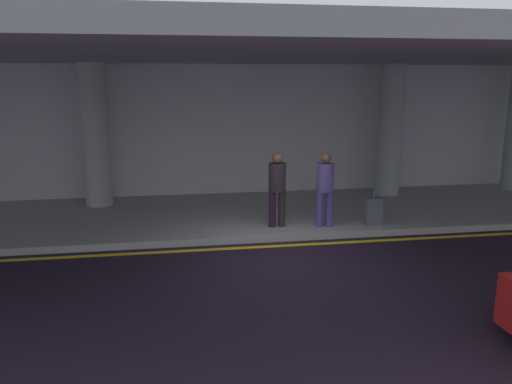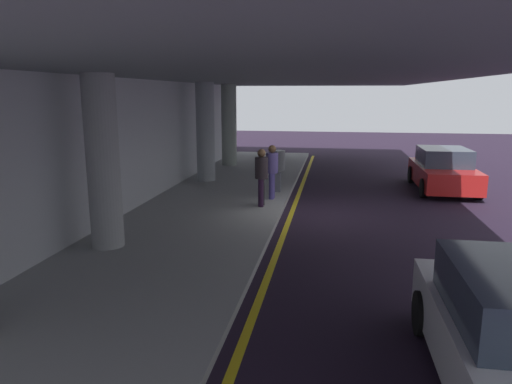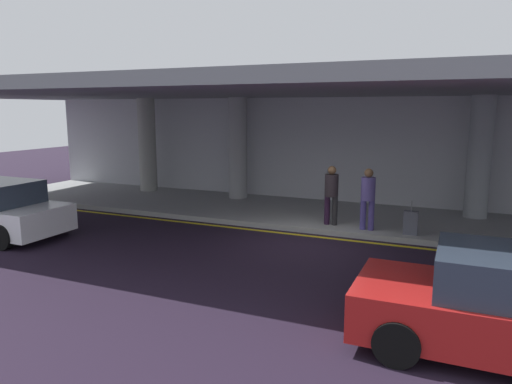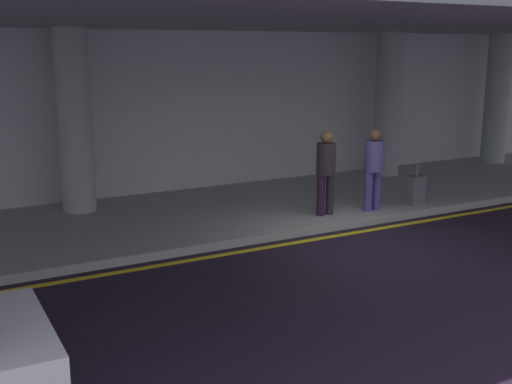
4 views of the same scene
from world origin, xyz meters
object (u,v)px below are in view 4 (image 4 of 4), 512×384
at_px(person_waiting_for_ride, 374,164).
at_px(support_column_right_mid, 497,99).
at_px(support_column_center, 388,105).
at_px(support_column_left_mid, 74,121).
at_px(traveler_with_luggage, 326,167).
at_px(suitcase_upright_primary, 416,190).

bearing_deg(person_waiting_for_ride, support_column_right_mid, 69.63).
xyz_separation_m(support_column_center, support_column_right_mid, (4.00, 0.00, 0.00)).
xyz_separation_m(support_column_left_mid, person_waiting_for_ride, (5.27, -2.88, -0.86)).
xyz_separation_m(support_column_right_mid, person_waiting_for_ride, (-6.73, -2.88, -0.86)).
bearing_deg(person_waiting_for_ride, support_column_left_mid, -162.20).
xyz_separation_m(support_column_left_mid, traveler_with_luggage, (4.22, -2.71, -0.86)).
height_order(support_column_left_mid, support_column_right_mid, same).
bearing_deg(support_column_right_mid, traveler_with_luggage, -160.81).
xyz_separation_m(traveler_with_luggage, person_waiting_for_ride, (1.05, -0.17, 0.00)).
xyz_separation_m(support_column_right_mid, traveler_with_luggage, (-7.78, -2.71, -0.86)).
bearing_deg(support_column_left_mid, traveler_with_luggage, -32.72).
bearing_deg(suitcase_upright_primary, traveler_with_luggage, 153.88).
bearing_deg(support_column_center, traveler_with_luggage, -144.40).
bearing_deg(person_waiting_for_ride, traveler_with_luggage, -142.80).
distance_m(support_column_right_mid, suitcase_upright_primary, 6.49).
bearing_deg(support_column_center, suitcase_upright_primary, -118.66).
bearing_deg(person_waiting_for_ride, suitcase_upright_primary, 44.64).
height_order(support_column_right_mid, person_waiting_for_ride, support_column_right_mid).
height_order(support_column_center, suitcase_upright_primary, support_column_center).
bearing_deg(person_waiting_for_ride, support_column_center, 92.97).
bearing_deg(support_column_center, person_waiting_for_ride, -133.51).
distance_m(traveler_with_luggage, suitcase_upright_primary, 2.29).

